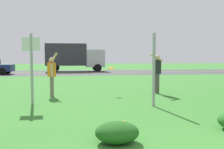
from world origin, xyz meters
TOP-DOWN VIEW (x-y plane):
  - ground_plane at (0.00, 12.40)m, footprint 120.00×120.00m
  - highway_strip at (0.00, 24.80)m, footprint 120.00×9.92m
  - highway_center_stripe at (0.00, 24.80)m, footprint 120.00×0.16m
  - daylily_clump_front_center at (-0.96, 2.46)m, footprint 0.79×0.68m
  - sign_post_near_path at (-3.05, 6.50)m, footprint 0.56×0.10m
  - sign_post_by_roadside at (0.77, 5.56)m, footprint 0.07×0.10m
  - person_thrower_orange_shirt at (-2.56, 8.21)m, footprint 0.41×0.49m
  - person_catcher_dark_shirt at (1.83, 8.24)m, footprint 0.54×0.49m
  - frisbee_orange at (-0.15, 8.35)m, footprint 0.25×0.24m
  - box_truck_silver at (-1.59, 27.04)m, footprint 6.70×2.46m

SIDE VIEW (x-z plane):
  - ground_plane at x=0.00m, z-range 0.00..0.00m
  - highway_strip at x=0.00m, z-range 0.00..0.01m
  - highway_center_stripe at x=0.00m, z-range 0.01..0.01m
  - daylily_clump_front_center at x=-0.96m, z-range 0.00..0.38m
  - person_thrower_orange_shirt at x=-2.56m, z-range 0.05..1.80m
  - person_catcher_dark_shirt at x=1.83m, z-range 0.13..1.85m
  - frisbee_orange at x=-0.15m, z-range 1.04..1.15m
  - sign_post_by_roadside at x=0.77m, z-range 0.00..2.29m
  - sign_post_near_path at x=-3.05m, z-range 0.25..2.56m
  - box_truck_silver at x=-1.59m, z-range 0.20..3.40m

